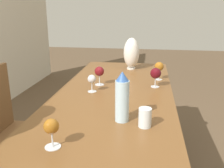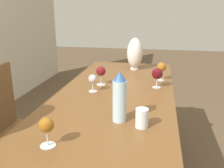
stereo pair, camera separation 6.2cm
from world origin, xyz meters
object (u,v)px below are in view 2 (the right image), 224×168
Objects in this scene: water_tumbler at (142,118)px; wine_glass_3 at (101,72)px; water_bottle at (120,98)px; wine_glass_5 at (162,67)px; vase at (135,53)px; wine_glass_2 at (157,74)px; wine_glass_4 at (93,79)px; chair_far at (15,126)px; wine_glass_1 at (46,126)px.

water_tumbler is 0.77m from wine_glass_3.
wine_glass_5 is at bearing -14.58° from water_bottle.
wine_glass_3 is (-0.56, 0.21, -0.05)m from vase.
wine_glass_2 is 0.43m from wine_glass_3.
water_bottle is at bearing -149.03° from wine_glass_4.
wine_glass_5 is at bearing -64.03° from chair_far.
chair_far is at bearing 116.78° from wine_glass_3.
wine_glass_2 is 0.21m from wine_glass_5.
wine_glass_2 is at bearing -5.15° from water_tumbler.
water_bottle is at bearing -177.99° from vase.
wine_glass_2 reaches higher than wine_glass_3.
vase reaches higher than wine_glass_5.
water_tumbler is at bearing -172.35° from vase.
vase is (1.18, 0.04, 0.03)m from water_bottle.
wine_glass_2 reaches higher than water_tumbler.
vase is at bearing 7.65° from water_tumbler.
wine_glass_1 is 0.92× the size of wine_glass_3.
vase is 0.32× the size of chair_far.
vase is 2.08× the size of wine_glass_3.
vase is 0.60m from wine_glass_3.
chair_far is (0.37, 0.97, -0.32)m from water_tumbler.
chair_far is at bearing 69.20° from water_tumbler.
wine_glass_3 is at bearing 21.81° from water_bottle.
water_bottle is 0.99m from chair_far.
water_bottle reaches higher than wine_glass_5.
wine_glass_4 is at bearing -77.27° from chair_far.
wine_glass_2 reaches higher than wine_glass_1.
wine_glass_5 is at bearing -51.40° from wine_glass_4.
water_bottle reaches higher than water_tumbler.
chair_far is at bearing 137.02° from vase.
wine_glass_2 is at bearing -68.11° from wine_glass_4.
water_bottle is at bearing -158.19° from wine_glass_3.
wine_glass_1 is 1.07× the size of wine_glass_4.
wine_glass_2 is (0.63, -0.18, -0.03)m from water_bottle.
wine_glass_1 is 0.14× the size of chair_far.
wine_glass_3 is (0.67, 0.37, 0.06)m from water_tumbler.
vase is at bearing 22.40° from wine_glass_2.
wine_glass_3 is 0.77m from chair_far.
vase is 2.27× the size of wine_glass_1.
water_tumbler is 0.66× the size of wine_glass_5.
water_bottle is at bearing 165.42° from wine_glass_5.
wine_glass_3 is 0.97× the size of wine_glass_5.
wine_glass_4 is at bearing -0.12° from wine_glass_1.
vase is at bearing 36.79° from wine_glass_5.
wine_glass_1 is 0.93m from chair_far.
water_bottle is at bearing 67.19° from water_tumbler.
wine_glass_5 reaches higher than wine_glass_1.
water_bottle is 0.52m from wine_glass_4.
vase is 0.77m from wine_glass_4.
wine_glass_2 is at bearing -157.60° from vase.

